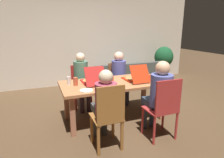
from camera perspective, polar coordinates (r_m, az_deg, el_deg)
name	(u,v)px	position (r m, az deg, el deg)	size (l,w,h in m)	color
ground_plane	(114,118)	(3.86, 0.54, -11.51)	(20.00, 20.00, 0.00)	brown
back_wall	(81,37)	(6.04, -9.06, 12.14)	(7.41, 0.12, 2.88)	beige
dining_table	(114,87)	(3.62, 0.57, -2.33)	(1.94, 0.93, 0.74)	#B37245
chair_0	(81,83)	(4.39, -9.23, -1.20)	(0.39, 0.40, 0.91)	#A82823
person_0	(82,77)	(4.19, -8.89, 0.71)	(0.30, 0.54, 1.21)	#3F2F3C
chair_1	(108,117)	(2.75, -1.13, -11.02)	(0.41, 0.41, 0.99)	#955D2A
person_1	(104,101)	(2.82, -2.23, -6.58)	(0.31, 0.53, 1.17)	#3D3D3D
chair_2	(117,80)	(4.62, 1.55, -0.29)	(0.39, 0.40, 0.90)	brown
person_2	(120,73)	(4.45, 2.26, 1.78)	(0.32, 0.51, 1.19)	#2E3348
chair_3	(164,106)	(3.07, 15.04, -7.74)	(0.46, 0.40, 1.00)	#AC2D2C
person_3	(159,93)	(3.13, 13.62, -3.89)	(0.34, 0.54, 1.24)	#2E394A
pizza_box_0	(92,80)	(3.57, -5.87, -0.36)	(0.35, 0.54, 0.33)	#AE201D
pizza_box_1	(134,78)	(3.74, 6.61, 0.37)	(0.35, 0.54, 0.32)	red
plate_0	(109,87)	(3.30, -0.92, -2.23)	(0.20, 0.20, 0.03)	white
plate_1	(86,90)	(3.14, -7.55, -3.33)	(0.22, 0.22, 0.01)	white
drinking_glass_0	(112,79)	(3.64, -0.04, 0.08)	(0.07, 0.07, 0.10)	#BE4B2F
drinking_glass_1	(76,81)	(3.44, -10.66, -0.71)	(0.08, 0.08, 0.14)	#BB4F33
drinking_glass_2	(150,78)	(3.77, 11.13, 0.43)	(0.06, 0.06, 0.12)	#B14E2F
drinking_glass_3	(69,81)	(3.52, -12.64, -0.47)	(0.06, 0.06, 0.14)	silver
couch	(128,77)	(5.94, 4.84, 0.72)	(1.87, 0.88, 0.73)	#464C48
potted_plant	(164,60)	(6.65, 14.93, 5.40)	(0.61, 0.61, 1.12)	#5A5160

